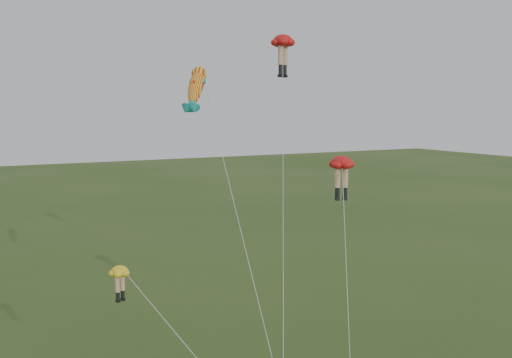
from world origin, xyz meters
name	(u,v)px	position (x,y,z in m)	size (l,w,h in m)	color
legs_kite_red_high	(283,47)	(6.30, 11.80, 19.80)	(8.53, 13.97, 20.66)	red
legs_kite_red_mid	(342,170)	(4.76, 3.03, 12.63)	(4.16, 6.67, 13.38)	red
legs_kite_yellow	(129,284)	(-6.72, 2.73, 8.24)	(6.67, 8.21, 9.03)	yellow
fish_kite	(197,88)	(-1.06, 8.63, 16.97)	(2.26, 12.77, 18.41)	yellow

